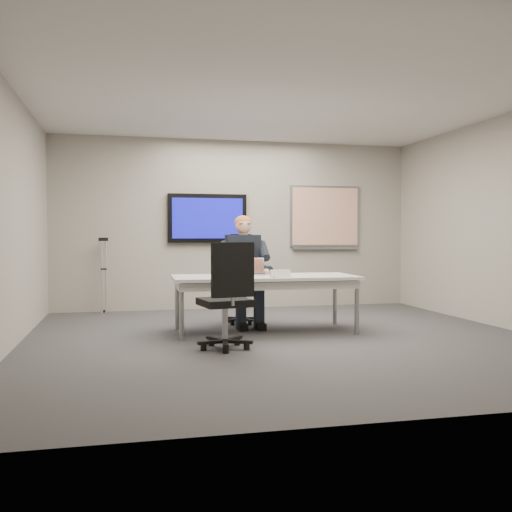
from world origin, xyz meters
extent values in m
cube|color=#3D3D40|center=(0.00, 0.00, 0.00)|extent=(6.00, 6.00, 0.02)
cube|color=silver|center=(0.00, 0.00, 2.80)|extent=(6.00, 6.00, 0.02)
cube|color=#A09B90|center=(0.00, 3.00, 1.40)|extent=(6.00, 0.02, 2.80)
cube|color=#A09B90|center=(0.00, -3.00, 1.40)|extent=(6.00, 0.02, 2.80)
cube|color=#A09B90|center=(-3.00, 0.00, 1.40)|extent=(0.02, 6.00, 2.80)
cube|color=#A09B90|center=(3.00, 0.00, 1.40)|extent=(0.02, 6.00, 2.80)
cube|color=white|center=(-0.11, 0.58, 0.69)|extent=(2.32, 1.01, 0.04)
cube|color=silver|center=(-0.11, 0.58, 0.61)|extent=(2.22, 0.92, 0.10)
cylinder|color=gray|center=(-1.20, 0.20, 0.34)|extent=(0.06, 0.06, 0.67)
cylinder|color=gray|center=(0.95, 0.15, 0.34)|extent=(0.06, 0.06, 0.67)
cylinder|color=gray|center=(-1.18, 1.01, 0.34)|extent=(0.06, 0.06, 0.67)
cylinder|color=gray|center=(0.97, 0.95, 0.34)|extent=(0.06, 0.06, 0.67)
cube|color=black|center=(-0.50, 2.95, 1.50)|extent=(1.30, 0.08, 0.80)
cube|color=#0C0C87|center=(-0.50, 2.90, 1.50)|extent=(1.16, 0.01, 0.66)
cube|color=gray|center=(1.55, 2.98, 1.55)|extent=(1.25, 0.04, 1.05)
cube|color=white|center=(1.55, 2.95, 1.55)|extent=(1.18, 0.01, 0.98)
cube|color=gray|center=(1.55, 2.94, 1.00)|extent=(1.18, 0.05, 0.04)
cylinder|color=gray|center=(-0.25, 1.31, 0.26)|extent=(0.06, 0.06, 0.33)
cube|color=black|center=(-0.25, 1.31, 0.43)|extent=(0.43, 0.43, 0.06)
cube|color=black|center=(-0.25, 1.51, 0.73)|extent=(0.39, 0.05, 0.48)
cylinder|color=gray|center=(-0.79, -0.39, 0.31)|extent=(0.07, 0.07, 0.39)
cube|color=black|center=(-0.79, -0.39, 0.50)|extent=(0.58, 0.58, 0.08)
cube|color=black|center=(-0.75, -0.62, 0.86)|extent=(0.46, 0.13, 0.57)
cube|color=black|center=(-0.25, 1.29, 0.91)|extent=(0.46, 0.26, 0.63)
cube|color=#331C15|center=(-0.25, 1.15, 0.94)|extent=(0.24, 0.02, 0.31)
sphere|color=tan|center=(-0.25, 1.25, 1.36)|extent=(0.23, 0.23, 0.23)
ellipsoid|color=#995126|center=(-0.25, 1.27, 1.39)|extent=(0.24, 0.24, 0.20)
cube|color=#B4B4B6|center=(-0.20, 0.76, 0.72)|extent=(0.36, 0.30, 0.02)
cube|color=black|center=(-0.20, 0.75, 0.73)|extent=(0.29, 0.22, 0.00)
cube|color=#B4B4B6|center=(-0.20, 0.89, 0.82)|extent=(0.31, 0.17, 0.20)
cube|color=red|center=(-0.20, 0.89, 0.83)|extent=(0.27, 0.14, 0.17)
cylinder|color=black|center=(-0.08, 0.22, 0.71)|extent=(0.06, 0.13, 0.01)
camera|label=1|loc=(-1.83, -6.37, 1.21)|focal=40.00mm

